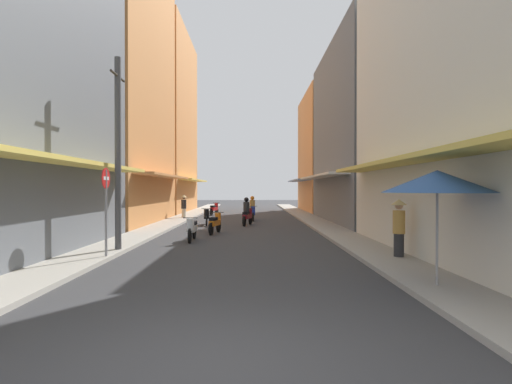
% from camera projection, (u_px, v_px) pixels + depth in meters
% --- Properties ---
extents(ground_plane, '(98.25, 98.25, 0.00)m').
position_uv_depth(ground_plane, '(244.00, 224.00, 22.80)').
color(ground_plane, '#38383A').
extents(sidewalk_left, '(1.55, 52.66, 0.12)m').
position_uv_depth(sidewalk_left, '(170.00, 223.00, 22.76)').
color(sidewalk_left, '#ADA89E').
rests_on(sidewalk_left, ground).
extents(sidewalk_right, '(1.55, 52.66, 0.12)m').
position_uv_depth(sidewalk_right, '(318.00, 223.00, 22.83)').
color(sidewalk_right, '#9E9991').
rests_on(sidewalk_right, ground).
extents(building_left_mid, '(7.05, 10.57, 15.76)m').
position_uv_depth(building_left_mid, '(105.00, 89.00, 22.83)').
color(building_left_mid, '#D88C4C').
rests_on(building_left_mid, ground).
extents(building_left_far, '(7.05, 10.71, 15.56)m').
position_uv_depth(building_left_far, '(154.00, 123.00, 34.03)').
color(building_left_far, '#D88C4C').
rests_on(building_left_far, ground).
extents(building_right_mid, '(7.05, 11.91, 10.70)m').
position_uv_depth(building_right_mid, '(378.00, 134.00, 23.59)').
color(building_right_mid, slate).
rests_on(building_right_mid, ground).
extents(building_right_far, '(7.05, 9.75, 10.41)m').
position_uv_depth(building_right_far, '(338.00, 154.00, 34.86)').
color(building_right_far, '#D88C4C').
rests_on(building_right_far, ground).
extents(motorbike_white, '(0.55, 1.81, 0.96)m').
position_uv_depth(motorbike_white, '(192.00, 228.00, 15.26)').
color(motorbike_white, black).
rests_on(motorbike_white, ground).
extents(motorbike_maroon, '(0.67, 1.77, 1.58)m').
position_uv_depth(motorbike_maroon, '(247.00, 213.00, 21.91)').
color(motorbike_maroon, black).
rests_on(motorbike_maroon, ground).
extents(motorbike_black, '(0.55, 1.81, 0.96)m').
position_uv_depth(motorbike_black, '(207.00, 216.00, 22.07)').
color(motorbike_black, black).
rests_on(motorbike_black, ground).
extents(motorbike_orange, '(0.60, 1.79, 0.96)m').
position_uv_depth(motorbike_orange, '(215.00, 223.00, 17.89)').
color(motorbike_orange, black).
rests_on(motorbike_orange, ground).
extents(motorbike_blue, '(0.55, 1.81, 1.58)m').
position_uv_depth(motorbike_blue, '(252.00, 210.00, 25.32)').
color(motorbike_blue, black).
rests_on(motorbike_blue, ground).
extents(motorbike_red, '(0.66, 1.78, 0.96)m').
position_uv_depth(motorbike_red, '(214.00, 209.00, 30.40)').
color(motorbike_red, black).
rests_on(motorbike_red, ground).
extents(pedestrian_crossing, '(0.44, 0.44, 1.75)m').
position_uv_depth(pedestrian_crossing, '(399.00, 226.00, 11.12)').
color(pedestrian_crossing, '#262628').
rests_on(pedestrian_crossing, ground).
extents(pedestrian_foreground, '(0.44, 0.44, 1.64)m').
position_uv_depth(pedestrian_foreground, '(184.00, 205.00, 26.45)').
color(pedestrian_foreground, beige).
rests_on(pedestrian_foreground, ground).
extents(vendor_umbrella, '(2.17, 2.17, 2.42)m').
position_uv_depth(vendor_umbrella, '(437.00, 182.00, 7.83)').
color(vendor_umbrella, '#99999E').
rests_on(vendor_umbrella, ground).
extents(utility_pole, '(0.20, 1.20, 6.24)m').
position_uv_depth(utility_pole, '(118.00, 153.00, 12.48)').
color(utility_pole, '#4C4C4F').
rests_on(utility_pole, ground).
extents(street_sign_no_entry, '(0.07, 0.60, 2.65)m').
position_uv_depth(street_sign_no_entry, '(106.00, 200.00, 11.20)').
color(street_sign_no_entry, gray).
rests_on(street_sign_no_entry, ground).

